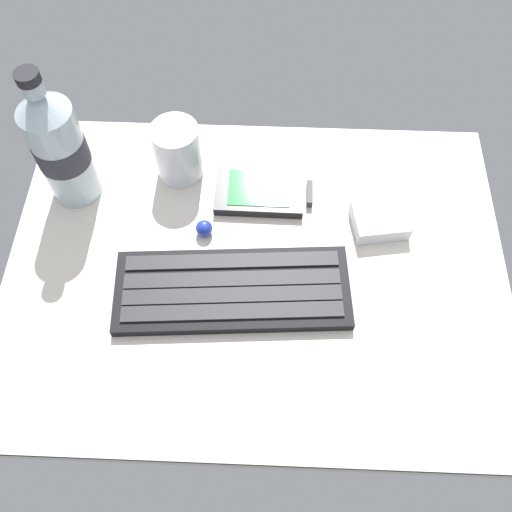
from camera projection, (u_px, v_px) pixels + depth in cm
name	position (u px, v px, depth cm)	size (l,w,h in cm)	color
ground_plane	(256.00, 273.00, 72.28)	(64.00, 48.00, 2.80)	beige
keyboard	(232.00, 290.00, 69.09)	(29.67, 12.92, 1.70)	black
handheld_device	(264.00, 192.00, 76.58)	(12.87, 7.75, 1.50)	black
juice_cup	(178.00, 153.00, 75.86)	(6.40, 6.40, 8.50)	silver
water_bottle	(59.00, 146.00, 69.85)	(6.73, 6.73, 20.80)	silver
charger_block	(380.00, 221.00, 73.67)	(7.00, 5.60, 2.40)	silver
trackball_mouse	(204.00, 228.00, 73.19)	(2.20, 2.20, 2.20)	#2338B2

